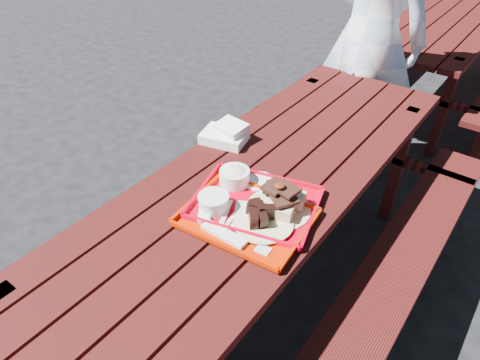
% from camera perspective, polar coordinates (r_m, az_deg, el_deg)
% --- Properties ---
extents(ground, '(60.00, 60.00, 0.00)m').
position_cam_1_polar(ground, '(2.30, 2.33, -14.62)').
color(ground, black).
rests_on(ground, ground).
extents(picnic_table_near, '(1.41, 2.40, 0.75)m').
position_cam_1_polar(picnic_table_near, '(1.89, 2.75, -4.08)').
color(picnic_table_near, '#42100C').
rests_on(picnic_table_near, ground).
extents(picnic_table_far, '(1.41, 2.40, 0.75)m').
position_cam_1_polar(picnic_table_far, '(4.25, 25.89, 16.62)').
color(picnic_table_far, '#42100C').
rests_on(picnic_table_far, ground).
extents(near_tray, '(0.53, 0.46, 0.14)m').
position_cam_1_polar(near_tray, '(1.62, 2.31, -2.10)').
color(near_tray, '#BE0017').
rests_on(near_tray, picnic_table_near).
extents(far_tray, '(0.48, 0.39, 0.08)m').
position_cam_1_polar(far_tray, '(1.55, 0.49, -4.84)').
color(far_tray, '#C11F00').
rests_on(far_tray, picnic_table_near).
extents(white_cloth, '(0.23, 0.19, 0.08)m').
position_cam_1_polar(white_cloth, '(1.98, -1.85, 6.12)').
color(white_cloth, white).
rests_on(white_cloth, picnic_table_near).
extents(person, '(0.68, 0.45, 1.86)m').
position_cam_1_polar(person, '(2.86, 16.96, 17.77)').
color(person, '#B5CFEF').
rests_on(person, ground).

